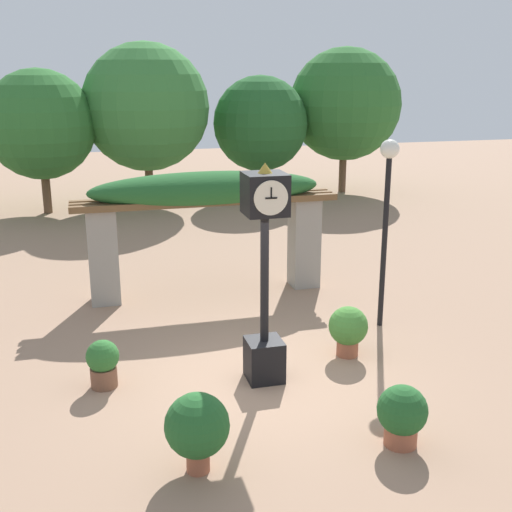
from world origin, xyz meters
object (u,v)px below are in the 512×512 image
object	(u,v)px
potted_plant_far_right	(103,362)
potted_plant_near_left	(197,427)
pedestal_clock	(265,272)
lamp_post	(387,193)
potted_plant_near_right	(402,414)
potted_plant_far_left	(348,328)

from	to	relation	value
potted_plant_far_right	potted_plant_near_left	bearing A→B (deg)	-67.77
pedestal_clock	lamp_post	xyz separation A→B (m)	(2.69, 1.55, 0.78)
potted_plant_near_right	lamp_post	distance (m)	4.53
pedestal_clock	potted_plant_far_right	distance (m)	2.78
pedestal_clock	potted_plant_far_left	size ratio (longest dim) A/B	3.92
potted_plant_far_left	lamp_post	bearing A→B (deg)	44.26
pedestal_clock	potted_plant_near_left	bearing A→B (deg)	-123.88
potted_plant_near_left	potted_plant_far_left	world-z (taller)	potted_plant_near_left
potted_plant_near_right	potted_plant_far_left	world-z (taller)	potted_plant_far_left
pedestal_clock	potted_plant_near_right	size ratio (longest dim) A/B	4.14
potted_plant_far_right	pedestal_clock	bearing A→B (deg)	-9.04
lamp_post	potted_plant_near_left	bearing A→B (deg)	-138.33
potted_plant_near_right	lamp_post	size ratio (longest dim) A/B	0.23
pedestal_clock	potted_plant_far_left	bearing A→B (deg)	16.68
pedestal_clock	potted_plant_near_right	xyz separation A→B (m)	(1.20, -2.19, -1.30)
potted_plant_far_right	lamp_post	xyz separation A→B (m)	(5.10, 1.17, 2.11)
pedestal_clock	potted_plant_near_right	world-z (taller)	pedestal_clock
potted_plant_near_left	lamp_post	size ratio (longest dim) A/B	0.29
potted_plant_far_left	lamp_post	distance (m)	2.55
lamp_post	potted_plant_far_right	bearing A→B (deg)	-167.06
potted_plant_near_left	potted_plant_far_right	xyz separation A→B (m)	(-1.01, 2.47, -0.19)
lamp_post	pedestal_clock	bearing A→B (deg)	-149.96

